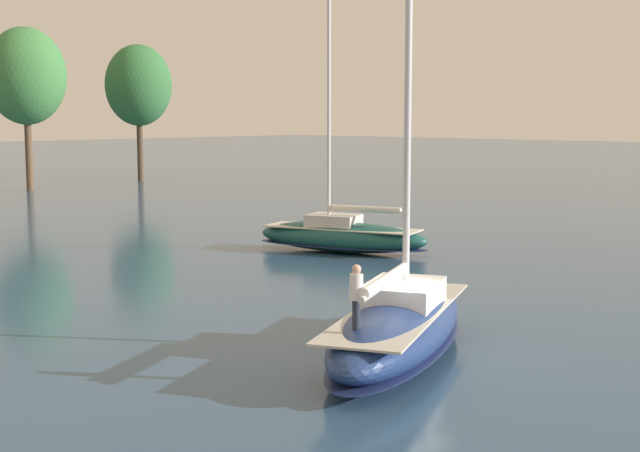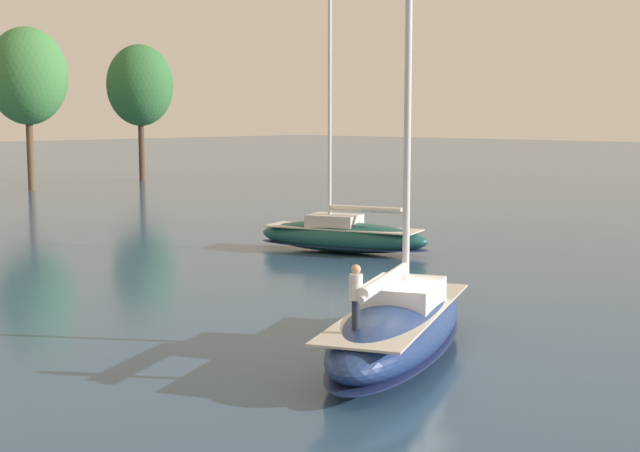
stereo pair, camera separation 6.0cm
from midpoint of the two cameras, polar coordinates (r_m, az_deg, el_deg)
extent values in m
plane|color=#2D4C6B|center=(25.36, 4.95, -8.38)|extent=(400.00, 400.00, 0.00)
cylinder|color=#4C3828|center=(93.89, -11.47, 5.14)|extent=(0.60, 0.60, 7.51)
ellipsoid|color=#336B38|center=(93.89, -11.56, 8.82)|extent=(6.76, 6.76, 8.26)
cylinder|color=brown|center=(84.04, -18.17, 4.82)|extent=(0.63, 0.63, 7.83)
ellipsoid|color=#3D7A3D|center=(84.06, -18.34, 9.11)|extent=(7.05, 7.05, 8.61)
ellipsoid|color=navy|center=(25.15, 4.97, -6.53)|extent=(10.19, 6.53, 1.68)
ellipsoid|color=#19234C|center=(25.26, 4.96, -7.55)|extent=(10.29, 6.59, 0.20)
cube|color=#BCB7A8|center=(25.04, 4.98, -5.43)|extent=(8.92, 5.64, 0.06)
cube|color=silver|center=(25.43, 5.27, -4.37)|extent=(3.32, 2.89, 0.69)
cylinder|color=silver|center=(25.23, 5.59, 8.89)|extent=(0.20, 0.20, 12.39)
cylinder|color=silver|center=(23.47, 4.14, -3.73)|extent=(4.15, 1.95, 0.17)
cylinder|color=white|center=(23.45, 4.14, -3.44)|extent=(3.78, 1.86, 0.27)
cylinder|color=#232838|center=(22.23, 2.25, -5.82)|extent=(0.26, 0.26, 0.85)
cylinder|color=silver|center=(22.08, 2.26, -3.92)|extent=(0.45, 0.45, 0.65)
sphere|color=tan|center=(22.00, 2.27, -2.78)|extent=(0.24, 0.24, 0.24)
ellipsoid|color=#194C47|center=(44.18, 1.36, -0.70)|extent=(5.11, 9.23, 1.51)
ellipsoid|color=#19234C|center=(44.24, 1.36, -1.23)|extent=(5.16, 9.32, 0.18)
cube|color=beige|center=(44.12, 1.36, -0.13)|extent=(4.40, 8.09, 0.06)
cube|color=beige|center=(44.26, 0.84, 0.34)|extent=(2.43, 2.91, 0.62)
cylinder|color=silver|center=(44.06, 0.53, 7.16)|extent=(0.18, 0.18, 11.12)
cylinder|color=silver|center=(43.51, 2.92, 0.99)|extent=(1.38, 3.86, 0.15)
cylinder|color=silver|center=(43.50, 2.92, 1.12)|extent=(1.34, 3.50, 0.24)
camera|label=1|loc=(0.03, -90.06, -0.01)|focal=50.00mm
camera|label=2|loc=(0.03, 89.94, 0.01)|focal=50.00mm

